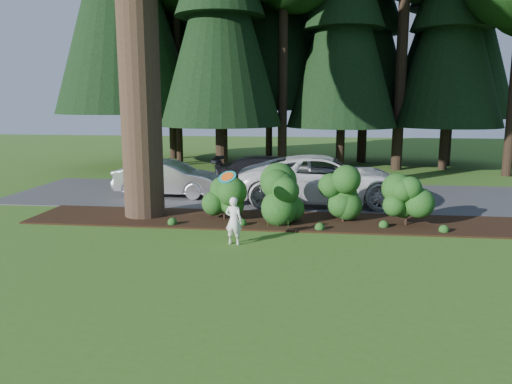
{
  "coord_description": "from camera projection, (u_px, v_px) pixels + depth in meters",
  "views": [
    {
      "loc": [
        0.77,
        -11.49,
        3.6
      ],
      "look_at": [
        -0.76,
        1.05,
        1.3
      ],
      "focal_mm": 35.0,
      "sensor_mm": 36.0,
      "label": 1
    }
  ],
  "objects": [
    {
      "name": "mulch_bed",
      "position": [
        290.0,
        221.0,
        15.13
      ],
      "size": [
        16.0,
        2.5,
        0.05
      ],
      "primitive_type": "cube",
      "color": "black",
      "rests_on": "ground"
    },
    {
      "name": "ground",
      "position": [
        282.0,
        254.0,
        11.96
      ],
      "size": [
        80.0,
        80.0,
        0.0
      ],
      "primitive_type": "plane",
      "color": "#34621C",
      "rests_on": "ground"
    },
    {
      "name": "shrub_row",
      "position": [
        316.0,
        197.0,
        14.79
      ],
      "size": [
        6.53,
        1.6,
        1.61
      ],
      "color": "#174515",
      "rests_on": "ground"
    },
    {
      "name": "car_silver_wagon",
      "position": [
        169.0,
        178.0,
        19.05
      ],
      "size": [
        4.19,
        1.69,
        1.35
      ],
      "primitive_type": "imported",
      "rotation": [
        0.0,
        0.0,
        1.51
      ],
      "color": "silver",
      "rests_on": "driveway"
    },
    {
      "name": "car_white_suv",
      "position": [
        325.0,
        179.0,
        17.7
      ],
      "size": [
        6.19,
        3.06,
        1.69
      ],
      "primitive_type": "imported",
      "rotation": [
        0.0,
        0.0,
        1.61
      ],
      "color": "white",
      "rests_on": "driveway"
    },
    {
      "name": "child",
      "position": [
        234.0,
        221.0,
        12.65
      ],
      "size": [
        0.51,
        0.39,
        1.23
      ],
      "primitive_type": "imported",
      "rotation": [
        0.0,
        0.0,
        2.92
      ],
      "color": "white",
      "rests_on": "ground"
    },
    {
      "name": "driveway",
      "position": [
        296.0,
        195.0,
        19.28
      ],
      "size": [
        22.0,
        6.0,
        0.03
      ],
      "primitive_type": "cube",
      "color": "#38383A",
      "rests_on": "ground"
    },
    {
      "name": "lily_cluster",
      "position": [
        278.0,
        212.0,
        14.25
      ],
      "size": [
        0.69,
        0.09,
        0.57
      ],
      "color": "#174515",
      "rests_on": "ground"
    },
    {
      "name": "car_dark_suv",
      "position": [
        272.0,
        174.0,
        20.15
      ],
      "size": [
        4.89,
        2.23,
        1.39
      ],
      "primitive_type": "imported",
      "rotation": [
        0.0,
        0.0,
        1.63
      ],
      "color": "black",
      "rests_on": "driveway"
    },
    {
      "name": "frisbee",
      "position": [
        227.0,
        177.0,
        12.87
      ],
      "size": [
        0.53,
        0.43,
        0.37
      ],
      "color": "#157875",
      "rests_on": "ground"
    }
  ]
}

